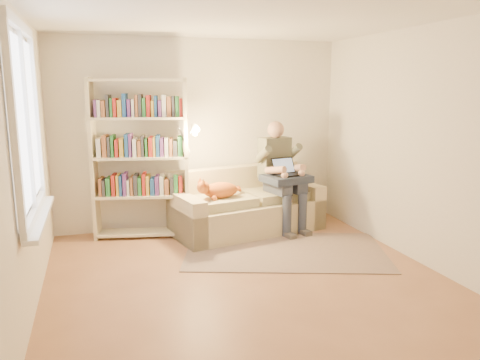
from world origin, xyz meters
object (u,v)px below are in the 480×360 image
object	(u,v)px
laptop	(287,171)
sofa	(246,209)
cat	(218,190)
bookshelf	(140,151)
person	(280,170)

from	to	relation	value
laptop	sofa	bearing A→B (deg)	148.10
cat	laptop	xyz separation A→B (m)	(0.97, 0.04, 0.19)
laptop	bookshelf	bearing A→B (deg)	157.84
cat	laptop	world-z (taller)	laptop
sofa	cat	world-z (taller)	sofa
person	laptop	xyz separation A→B (m)	(0.05, -0.13, 0.01)
laptop	cat	bearing A→B (deg)	170.30
person	sofa	bearing A→B (deg)	161.19
cat	person	bearing A→B (deg)	-1.53
sofa	person	xyz separation A→B (m)	(0.47, -0.06, 0.52)
person	bookshelf	bearing A→B (deg)	161.58
sofa	person	world-z (taller)	person
sofa	cat	bearing A→B (deg)	-165.24
person	bookshelf	world-z (taller)	bookshelf
person	laptop	world-z (taller)	person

